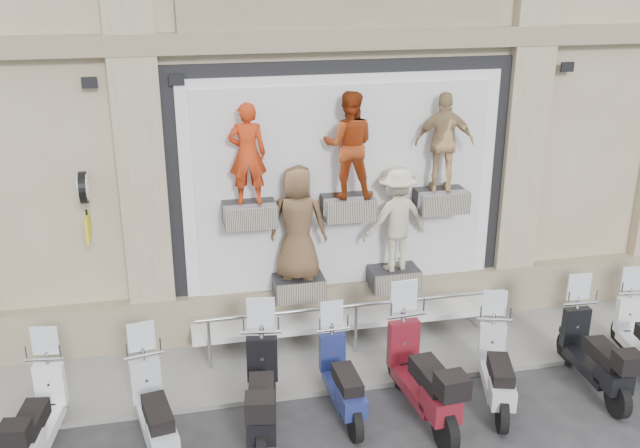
# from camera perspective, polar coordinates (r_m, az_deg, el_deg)

# --- Properties ---
(ground) EXTENTS (90.00, 90.00, 0.00)m
(ground) POSITION_cam_1_polar(r_m,az_deg,el_deg) (10.05, 5.94, -16.10)
(ground) COLOR #2C2C2E
(ground) RESTS_ON ground
(sidewalk) EXTENTS (16.00, 2.20, 0.08)m
(sidewalk) POSITION_cam_1_polar(r_m,az_deg,el_deg) (11.71, 2.71, -10.05)
(sidewalk) COLOR gray
(sidewalk) RESTS_ON ground
(shop_vitrine) EXTENTS (5.60, 0.85, 4.30)m
(shop_vitrine) POSITION_cam_1_polar(r_m,az_deg,el_deg) (11.33, 2.36, 1.82)
(shop_vitrine) COLOR black
(shop_vitrine) RESTS_ON ground
(guard_rail) EXTENTS (5.06, 0.10, 0.93)m
(guard_rail) POSITION_cam_1_polar(r_m,az_deg,el_deg) (11.41, 2.87, -8.45)
(guard_rail) COLOR #9EA0A5
(guard_rail) RESTS_ON ground
(clock_sign_bracket) EXTENTS (0.10, 0.80, 1.02)m
(clock_sign_bracket) POSITION_cam_1_polar(r_m,az_deg,el_deg) (10.65, -18.30, 2.06)
(clock_sign_bracket) COLOR black
(clock_sign_bracket) RESTS_ON ground
(scooter_b) EXTENTS (0.81, 1.92, 1.51)m
(scooter_b) POSITION_cam_1_polar(r_m,az_deg,el_deg) (9.82, -21.73, -13.24)
(scooter_b) COLOR white
(scooter_b) RESTS_ON ground
(scooter_c) EXTENTS (0.88, 1.96, 1.53)m
(scooter_c) POSITION_cam_1_polar(r_m,az_deg,el_deg) (9.48, -13.20, -13.42)
(scooter_c) COLOR #A8AFB6
(scooter_c) RESTS_ON ground
(scooter_d) EXTENTS (0.91, 2.12, 1.67)m
(scooter_d) POSITION_cam_1_polar(r_m,az_deg,el_deg) (9.54, -4.71, -12.18)
(scooter_d) COLOR black
(scooter_d) RESTS_ON ground
(scooter_e) EXTENTS (0.56, 1.79, 1.44)m
(scooter_e) POSITION_cam_1_polar(r_m,az_deg,el_deg) (9.96, 1.79, -11.35)
(scooter_e) COLOR navy
(scooter_e) RESTS_ON ground
(scooter_f) EXTENTS (0.78, 2.19, 1.74)m
(scooter_f) POSITION_cam_1_polar(r_m,az_deg,el_deg) (9.91, 8.19, -10.73)
(scooter_f) COLOR maroon
(scooter_f) RESTS_ON ground
(scooter_g) EXTENTS (1.05, 1.90, 1.49)m
(scooter_g) POSITION_cam_1_polar(r_m,az_deg,el_deg) (10.44, 14.05, -10.28)
(scooter_g) COLOR #B2B5B9
(scooter_g) RESTS_ON ground
(scooter_h) EXTENTS (0.66, 1.96, 1.57)m
(scooter_h) POSITION_cam_1_polar(r_m,az_deg,el_deg) (11.18, 21.23, -8.73)
(scooter_h) COLOR black
(scooter_h) RESTS_ON ground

